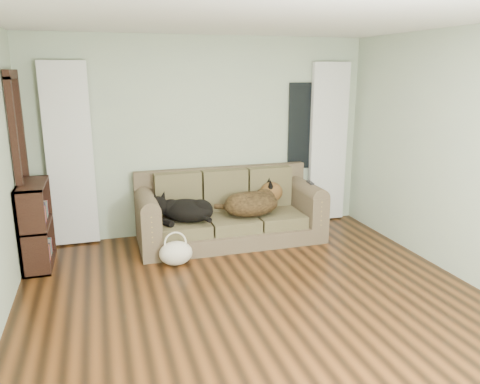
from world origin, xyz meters
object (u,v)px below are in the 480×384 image
object	(u,v)px
sofa	(230,207)
dog_shepherd	(253,204)
bookshelf	(36,223)
tote_bag	(176,251)
dog_black_lab	(184,211)

from	to	relation	value
sofa	dog_shepherd	bearing A→B (deg)	-11.31
bookshelf	tote_bag	bearing A→B (deg)	-16.61
dog_black_lab	dog_shepherd	world-z (taller)	dog_shepherd
tote_bag	bookshelf	size ratio (longest dim) A/B	0.40
dog_shepherd	bookshelf	distance (m)	2.60
tote_bag	bookshelf	world-z (taller)	bookshelf
dog_shepherd	tote_bag	size ratio (longest dim) A/B	2.02
sofa	bookshelf	distance (m)	2.31
sofa	dog_shepherd	distance (m)	0.30
dog_shepherd	bookshelf	xyz separation A→B (m)	(-2.60, -0.06, 0.01)
tote_bag	dog_black_lab	bearing A→B (deg)	68.46
dog_shepherd	sofa	bearing A→B (deg)	-20.06
dog_shepherd	bookshelf	world-z (taller)	bookshelf
dog_shepherd	tote_bag	bearing A→B (deg)	16.31
dog_black_lab	dog_shepherd	distance (m)	0.91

